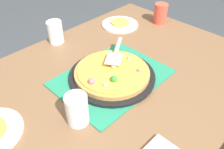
{
  "coord_description": "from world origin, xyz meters",
  "views": [
    {
      "loc": [
        0.57,
        0.56,
        1.42
      ],
      "look_at": [
        0.0,
        0.0,
        0.77
      ],
      "focal_mm": 37.47,
      "sensor_mm": 36.0,
      "label": 1
    }
  ],
  "objects_px": {
    "plate_near_left": "(120,24)",
    "cup_near": "(77,109)",
    "cup_corner": "(160,14)",
    "cup_far": "(55,32)",
    "served_slice_left": "(120,22)",
    "pizza": "(112,72)",
    "pizza_pan": "(112,76)",
    "pizza_server": "(116,53)"
  },
  "relations": [
    {
      "from": "cup_far",
      "to": "pizza_server",
      "type": "distance_m",
      "value": 0.39
    },
    {
      "from": "plate_near_left",
      "to": "cup_corner",
      "type": "distance_m",
      "value": 0.26
    },
    {
      "from": "served_slice_left",
      "to": "cup_far",
      "type": "height_order",
      "value": "cup_far"
    },
    {
      "from": "pizza_pan",
      "to": "cup_far",
      "type": "relative_size",
      "value": 3.17
    },
    {
      "from": "pizza",
      "to": "pizza_server",
      "type": "bearing_deg",
      "value": -146.34
    },
    {
      "from": "pizza_server",
      "to": "cup_near",
      "type": "bearing_deg",
      "value": 21.88
    },
    {
      "from": "pizza_server",
      "to": "cup_corner",
      "type": "bearing_deg",
      "value": -167.57
    },
    {
      "from": "served_slice_left",
      "to": "pizza_server",
      "type": "xyz_separation_m",
      "value": [
        0.32,
        0.27,
        0.05
      ]
    },
    {
      "from": "served_slice_left",
      "to": "cup_corner",
      "type": "xyz_separation_m",
      "value": [
        -0.2,
        0.15,
        0.04
      ]
    },
    {
      "from": "pizza",
      "to": "pizza_server",
      "type": "distance_m",
      "value": 0.11
    },
    {
      "from": "pizza",
      "to": "served_slice_left",
      "type": "distance_m",
      "value": 0.51
    },
    {
      "from": "plate_near_left",
      "to": "cup_corner",
      "type": "bearing_deg",
      "value": 142.45
    },
    {
      "from": "pizza_pan",
      "to": "pizza",
      "type": "bearing_deg",
      "value": 31.24
    },
    {
      "from": "pizza_pan",
      "to": "cup_near",
      "type": "height_order",
      "value": "cup_near"
    },
    {
      "from": "cup_corner",
      "to": "pizza_pan",
      "type": "bearing_deg",
      "value": 15.72
    },
    {
      "from": "cup_far",
      "to": "cup_corner",
      "type": "relative_size",
      "value": 1.0
    },
    {
      "from": "served_slice_left",
      "to": "cup_far",
      "type": "relative_size",
      "value": 0.92
    },
    {
      "from": "pizza",
      "to": "pizza_server",
      "type": "relative_size",
      "value": 1.53
    },
    {
      "from": "plate_near_left",
      "to": "served_slice_left",
      "type": "xyz_separation_m",
      "value": [
        0.0,
        0.0,
        0.01
      ]
    },
    {
      "from": "plate_near_left",
      "to": "served_slice_left",
      "type": "relative_size",
      "value": 2.0
    },
    {
      "from": "pizza_pan",
      "to": "cup_corner",
      "type": "bearing_deg",
      "value": -164.28
    },
    {
      "from": "plate_near_left",
      "to": "cup_near",
      "type": "bearing_deg",
      "value": 31.51
    },
    {
      "from": "pizza",
      "to": "plate_near_left",
      "type": "relative_size",
      "value": 1.5
    },
    {
      "from": "served_slice_left",
      "to": "pizza",
      "type": "bearing_deg",
      "value": 38.83
    },
    {
      "from": "pizza_pan",
      "to": "cup_corner",
      "type": "relative_size",
      "value": 3.17
    },
    {
      "from": "cup_near",
      "to": "pizza",
      "type": "bearing_deg",
      "value": -162.41
    },
    {
      "from": "pizza_pan",
      "to": "plate_near_left",
      "type": "xyz_separation_m",
      "value": [
        -0.4,
        -0.32,
        -0.01
      ]
    },
    {
      "from": "pizza",
      "to": "plate_near_left",
      "type": "height_order",
      "value": "pizza"
    },
    {
      "from": "pizza_pan",
      "to": "cup_far",
      "type": "xyz_separation_m",
      "value": [
        -0.01,
        -0.43,
        0.05
      ]
    },
    {
      "from": "cup_near",
      "to": "cup_far",
      "type": "height_order",
      "value": "same"
    },
    {
      "from": "served_slice_left",
      "to": "cup_near",
      "type": "distance_m",
      "value": 0.77
    },
    {
      "from": "plate_near_left",
      "to": "cup_near",
      "type": "height_order",
      "value": "cup_near"
    },
    {
      "from": "cup_far",
      "to": "cup_corner",
      "type": "bearing_deg",
      "value": 155.53
    },
    {
      "from": "plate_near_left",
      "to": "served_slice_left",
      "type": "distance_m",
      "value": 0.01
    },
    {
      "from": "cup_far",
      "to": "cup_corner",
      "type": "xyz_separation_m",
      "value": [
        -0.58,
        0.27,
        0.0
      ]
    },
    {
      "from": "plate_near_left",
      "to": "cup_far",
      "type": "xyz_separation_m",
      "value": [
        0.39,
        -0.11,
        0.06
      ]
    },
    {
      "from": "pizza",
      "to": "pizza_pan",
      "type": "bearing_deg",
      "value": -148.76
    },
    {
      "from": "served_slice_left",
      "to": "cup_far",
      "type": "xyz_separation_m",
      "value": [
        0.39,
        -0.11,
        0.04
      ]
    },
    {
      "from": "pizza_pan",
      "to": "pizza_server",
      "type": "height_order",
      "value": "pizza_server"
    },
    {
      "from": "cup_corner",
      "to": "cup_far",
      "type": "bearing_deg",
      "value": -24.47
    },
    {
      "from": "pizza",
      "to": "served_slice_left",
      "type": "bearing_deg",
      "value": -141.17
    },
    {
      "from": "pizza_pan",
      "to": "served_slice_left",
      "type": "bearing_deg",
      "value": -141.15
    }
  ]
}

